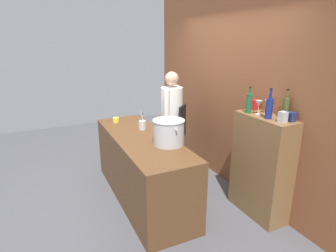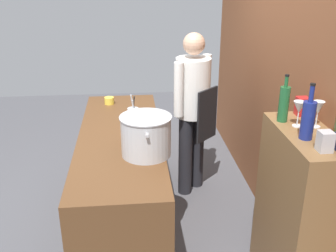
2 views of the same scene
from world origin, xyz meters
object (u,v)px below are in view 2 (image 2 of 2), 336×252
wine_glass_short (299,108)px  spice_tin_silver (325,141)px  spice_tin_red (302,106)px  chef (193,104)px  utensil_crock (133,114)px  wine_bottle_cobalt (308,119)px  butter_jar (109,101)px  wine_glass_tall (318,109)px  stockpot_large (146,136)px  wine_bottle_green (284,103)px

wine_glass_short → spice_tin_silver: (0.36, 0.00, -0.06)m
spice_tin_red → chef: bearing=-155.1°
utensil_crock → spice_tin_silver: size_ratio=2.24×
utensil_crock → wine_bottle_cobalt: wine_bottle_cobalt is taller
chef → butter_jar: (-0.27, -0.83, -0.03)m
utensil_crock → spice_tin_silver: bearing=34.8°
wine_glass_tall → spice_tin_silver: bearing=-17.8°
wine_bottle_cobalt → wine_glass_tall: wine_bottle_cobalt is taller
utensil_crock → stockpot_large: bearing=7.2°
stockpot_large → wine_glass_short: size_ratio=2.66×
stockpot_large → wine_bottle_cobalt: bearing=55.1°
stockpot_large → utensil_crock: 0.69m
wine_bottle_green → spice_tin_silver: bearing=8.1°
utensil_crock → wine_glass_tall: (1.16, 1.15, 0.43)m
wine_bottle_green → spice_tin_silver: size_ratio=2.71×
utensil_crock → wine_bottle_cobalt: bearing=37.3°
chef → spice_tin_red: 1.38m
wine_bottle_cobalt → spice_tin_silver: wine_bottle_cobalt is taller
utensil_crock → wine_glass_short: bearing=42.4°
stockpot_large → wine_bottle_green: bearing=68.1°
stockpot_large → spice_tin_red: size_ratio=3.52×
chef → wine_glass_tall: bearing=-112.2°
stockpot_large → chef: bearing=151.7°
utensil_crock → wine_bottle_green: (1.04, 0.98, 0.43)m
utensil_crock → wine_glass_short: size_ratio=1.56×
chef → spice_tin_silver: bearing=-119.4°
wine_bottle_green → spice_tin_red: 0.21m
chef → wine_bottle_cobalt: (1.59, 0.42, 0.44)m
wine_glass_short → wine_glass_tall: (0.02, 0.11, -0.00)m
stockpot_large → butter_jar: size_ratio=4.51×
stockpot_large → utensil_crock: stockpot_large is taller
spice_tin_silver → wine_glass_short: bearing=-179.3°
spice_tin_red → spice_tin_silver: 0.57m
wine_bottle_green → wine_glass_short: (0.10, 0.06, -0.00)m
wine_bottle_green → wine_glass_short: 0.12m
utensil_crock → wine_bottle_green: bearing=43.2°
utensil_crock → wine_glass_tall: wine_glass_tall is taller
stockpot_large → spice_tin_red: spice_tin_red is taller
stockpot_large → utensil_crock: (-0.68, -0.09, -0.08)m
wine_bottle_green → wine_bottle_cobalt: 0.29m
spice_tin_silver → wine_bottle_cobalt: bearing=-170.0°
wine_bottle_green → spice_tin_red: (-0.10, 0.17, -0.06)m
wine_glass_tall → stockpot_large: bearing=-114.3°
chef → wine_bottle_green: size_ratio=5.23×
spice_tin_red → spice_tin_silver: spice_tin_red is taller
utensil_crock → butter_jar: (-0.52, -0.24, -0.04)m
wine_bottle_green → wine_glass_short: wine_bottle_green is taller
wine_bottle_green → wine_glass_tall: size_ratio=1.83×
stockpot_large → butter_jar: (-1.20, -0.33, -0.12)m
chef → butter_jar: 0.87m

